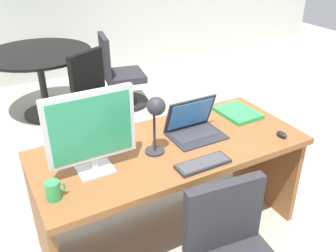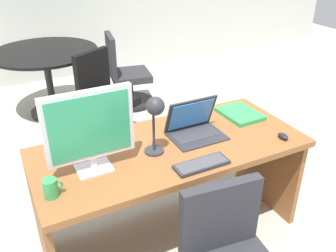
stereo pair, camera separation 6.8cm
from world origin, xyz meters
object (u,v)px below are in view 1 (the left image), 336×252
at_px(mouse, 282,134).
at_px(desk_lamp, 156,114).
at_px(meeting_table, 40,68).
at_px(meeting_chair_near, 119,79).
at_px(laptop, 193,123).
at_px(book, 238,113).
at_px(keyboard, 203,164).
at_px(meeting_chair_far, 101,105).
at_px(monitor, 91,129).
at_px(coffee_mug, 53,190).
at_px(desk, 167,167).

relative_size(mouse, desk_lamp, 0.22).
bearing_deg(meeting_table, meeting_chair_near, -10.56).
relative_size(laptop, book, 1.11).
distance_m(keyboard, meeting_chair_far, 1.93).
distance_m(monitor, coffee_mug, 0.37).
bearing_deg(mouse, meeting_chair_near, 93.75).
relative_size(desk_lamp, coffee_mug, 3.68).
relative_size(desk, book, 5.49).
relative_size(keyboard, meeting_chair_near, 0.37).
height_order(mouse, meeting_chair_near, meeting_chair_near).
distance_m(desk, coffee_mug, 0.85).
xyz_separation_m(monitor, meeting_chair_near, (1.04, 2.26, -0.67)).
height_order(keyboard, mouse, mouse).
distance_m(desk, mouse, 0.79).
bearing_deg(meeting_chair_near, desk, -103.69).
relative_size(keyboard, meeting_table, 0.28).
bearing_deg(laptop, book, 9.65).
distance_m(laptop, meeting_chair_near, 2.23).
bearing_deg(book, meeting_chair_far, 111.58).
bearing_deg(meeting_table, coffee_mug, -99.69).
xyz_separation_m(mouse, meeting_chair_far, (-0.62, 1.86, -0.41)).
xyz_separation_m(desk, laptop, (0.20, 0.02, 0.27)).
distance_m(desk_lamp, meeting_table, 2.48).
height_order(monitor, laptop, monitor).
height_order(mouse, coffee_mug, coffee_mug).
distance_m(desk_lamp, coffee_mug, 0.70).
bearing_deg(keyboard, meeting_table, 98.38).
bearing_deg(book, keyboard, -144.11).
distance_m(desk_lamp, book, 0.84).
distance_m(monitor, desk_lamp, 0.39).
relative_size(monitor, mouse, 5.97).
height_order(laptop, coffee_mug, laptop).
distance_m(mouse, book, 0.41).
distance_m(laptop, mouse, 0.59).
xyz_separation_m(keyboard, meeting_chair_near, (0.48, 2.51, -0.41)).
bearing_deg(mouse, meeting_table, 111.34).
bearing_deg(meeting_chair_near, mouse, -86.25).
bearing_deg(book, desk, -171.60).
xyz_separation_m(monitor, keyboard, (0.57, -0.25, -0.26)).
bearing_deg(mouse, desk, 156.05).
relative_size(keyboard, coffee_mug, 3.20).
xyz_separation_m(monitor, coffee_mug, (-0.26, -0.14, -0.22)).
xyz_separation_m(desk_lamp, meeting_chair_near, (0.66, 2.27, -0.67)).
bearing_deg(coffee_mug, meeting_chair_near, 61.35).
bearing_deg(keyboard, meeting_chair_near, 79.24).
bearing_deg(meeting_chair_far, desk_lamp, -96.85).
bearing_deg(keyboard, monitor, 156.04).
relative_size(book, meeting_table, 0.27).
xyz_separation_m(monitor, laptop, (0.72, 0.10, -0.19)).
height_order(monitor, coffee_mug, monitor).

